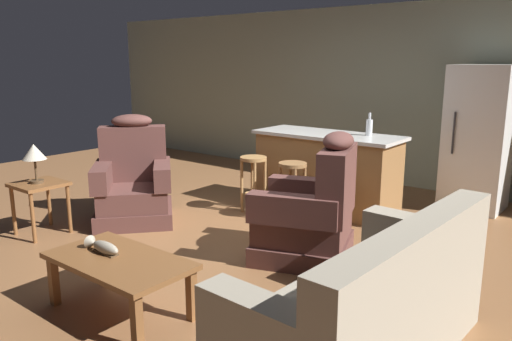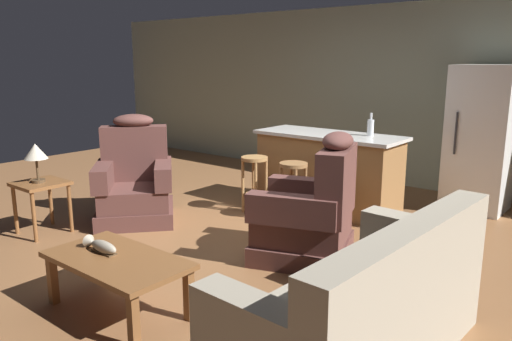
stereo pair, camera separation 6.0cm
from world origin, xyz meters
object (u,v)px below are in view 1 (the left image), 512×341
object	(u,v)px
end_table	(40,192)
bar_stool_left	(253,174)
fish_figurine	(103,247)
recliner_near_island	(312,215)
recliner_near_lamp	(134,184)
table_lamp	(34,154)
coffee_table	(119,265)
kitchen_island	(327,172)
bar_stool_middle	(292,181)
refrigerator	(478,138)
bar_stool_right	(336,189)
couch	(369,311)
bottle_tall_green	(369,127)

from	to	relation	value
end_table	bar_stool_left	world-z (taller)	bar_stool_left
fish_figurine	end_table	xyz separation A→B (m)	(-1.88, 0.53, -0.00)
recliner_near_island	recliner_near_lamp	bearing A→B (deg)	-12.71
recliner_near_lamp	table_lamp	size ratio (longest dim) A/B	2.93
bar_stool_left	coffee_table	bearing A→B (deg)	-72.57
end_table	bar_stool_left	distance (m)	2.38
fish_figurine	kitchen_island	distance (m)	3.18
bar_stool_left	bar_stool_middle	distance (m)	0.57
recliner_near_lamp	refrigerator	size ratio (longest dim) A/B	0.68
fish_figurine	recliner_near_island	size ratio (longest dim) A/B	0.28
table_lamp	bar_stool_left	xyz separation A→B (m)	(1.26, 2.04, -0.40)
table_lamp	bar_stool_right	distance (m)	3.17
recliner_near_lamp	table_lamp	distance (m)	1.11
recliner_near_island	refrigerator	bearing A→B (deg)	-124.94
end_table	kitchen_island	world-z (taller)	kitchen_island
couch	kitchen_island	world-z (taller)	kitchen_island
refrigerator	bar_stool_right	bearing A→B (deg)	-116.52
refrigerator	bottle_tall_green	distance (m)	1.42
recliner_near_island	kitchen_island	world-z (taller)	recliner_near_island
bar_stool_right	recliner_near_lamp	bearing A→B (deg)	-151.64
fish_figurine	bar_stool_right	size ratio (longest dim) A/B	0.50
recliner_near_lamp	refrigerator	bearing A→B (deg)	86.27
recliner_near_lamp	couch	bearing A→B (deg)	26.28
recliner_near_island	bar_stool_middle	bearing A→B (deg)	-66.28
bar_stool_right	bottle_tall_green	xyz separation A→B (m)	(-0.03, 0.78, 0.58)
couch	recliner_near_island	world-z (taller)	recliner_near_island
recliner_near_lamp	kitchen_island	xyz separation A→B (m)	(1.53, 1.72, 0.06)
table_lamp	bar_stool_left	size ratio (longest dim) A/B	0.60
bar_stool_middle	fish_figurine	bearing A→B (deg)	-88.89
bottle_tall_green	recliner_near_island	bearing A→B (deg)	-81.67
recliner_near_island	coffee_table	bearing A→B (deg)	52.81
coffee_table	bottle_tall_green	bearing A→B (deg)	84.69
couch	bottle_tall_green	xyz separation A→B (m)	(-1.39, 2.78, 0.71)
bar_stool_right	refrigerator	bearing A→B (deg)	63.48
bar_stool_left	table_lamp	bearing A→B (deg)	-121.76
recliner_near_lamp	recliner_near_island	bearing A→B (deg)	48.61
coffee_table	table_lamp	bearing A→B (deg)	166.03
table_lamp	kitchen_island	size ratio (longest dim) A/B	0.23
kitchen_island	bottle_tall_green	world-z (taller)	bottle_tall_green
bar_stool_left	refrigerator	distance (m)	2.78
refrigerator	fish_figurine	bearing A→B (deg)	-108.10
bar_stool_right	table_lamp	bearing A→B (deg)	-139.66
end_table	kitchen_island	xyz separation A→B (m)	(1.90, 2.65, 0.02)
couch	table_lamp	distance (m)	3.80
bar_stool_middle	kitchen_island	bearing A→B (deg)	83.24
end_table	bar_stool_middle	distance (m)	2.72
couch	kitchen_island	xyz separation A→B (m)	(-1.86, 2.64, 0.14)
bar_stool_middle	couch	bearing A→B (deg)	-46.13
recliner_near_island	refrigerator	xyz separation A→B (m)	(0.71, 2.64, 0.46)
couch	end_table	xyz separation A→B (m)	(-3.76, -0.01, 0.12)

